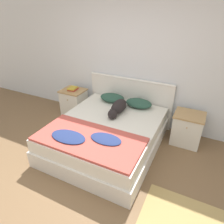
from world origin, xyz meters
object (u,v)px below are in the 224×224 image
at_px(bed, 107,135).
at_px(nightstand_right, 187,129).
at_px(pillow_left, 112,98).
at_px(dog, 118,108).
at_px(pillow_right, 139,103).
at_px(book_stack, 73,89).
at_px(nightstand_left, 74,102).

xyz_separation_m(bed, nightstand_right, (1.25, 0.75, 0.05)).
height_order(pillow_left, dog, dog).
xyz_separation_m(nightstand_right, dog, (-1.22, -0.37, 0.31)).
xyz_separation_m(pillow_right, book_stack, (-1.54, -0.03, 0.04)).
bearing_deg(book_stack, nightstand_right, -0.22).
xyz_separation_m(nightstand_left, book_stack, (-0.01, 0.01, 0.32)).
relative_size(bed, pillow_left, 3.95).
relative_size(nightstand_left, nightstand_right, 1.00).
height_order(bed, pillow_right, pillow_right).
bearing_deg(dog, book_stack, 163.66).
xyz_separation_m(nightstand_right, pillow_left, (-1.53, 0.04, 0.28)).
xyz_separation_m(nightstand_right, book_stack, (-2.50, 0.01, 0.32)).
bearing_deg(pillow_left, nightstand_left, -177.55).
bearing_deg(nightstand_left, dog, -16.02).
xyz_separation_m(bed, nightstand_left, (-1.25, 0.75, 0.05)).
bearing_deg(dog, pillow_left, 127.96).
bearing_deg(bed, dog, 85.44).
bearing_deg(nightstand_right, pillow_right, 177.55).
distance_m(nightstand_left, book_stack, 0.32).
bearing_deg(pillow_left, nightstand_right, -1.54).
distance_m(pillow_right, dog, 0.48).
bearing_deg(pillow_left, book_stack, -178.12).
bearing_deg(pillow_right, book_stack, -178.82).
height_order(bed, book_stack, book_stack).
relative_size(nightstand_left, dog, 0.86).
bearing_deg(dog, bed, -94.56).
height_order(bed, nightstand_left, nightstand_left).
relative_size(nightstand_right, book_stack, 2.45).
distance_m(pillow_left, dog, 0.52).
distance_m(pillow_left, book_stack, 0.97).
xyz_separation_m(nightstand_left, nightstand_right, (2.49, 0.00, 0.00)).
bearing_deg(book_stack, dog, -16.34).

